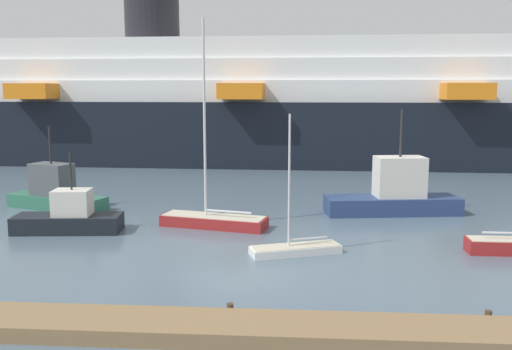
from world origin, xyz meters
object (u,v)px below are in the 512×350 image
(fishing_boat_1, at_px, (55,193))
(sailboat_3, at_px, (214,218))
(sailboat_0, at_px, (295,247))
(cruise_ship, at_px, (343,106))
(fishing_boat_2, at_px, (69,217))
(fishing_boat_0, at_px, (395,194))

(fishing_boat_1, bearing_deg, sailboat_3, 179.64)
(sailboat_0, bearing_deg, sailboat_3, -65.43)
(sailboat_3, distance_m, cruise_ship, 34.60)
(sailboat_3, relative_size, cruise_ship, 0.10)
(fishing_boat_1, bearing_deg, fishing_boat_2, 140.35)
(fishing_boat_0, bearing_deg, cruise_ship, 84.65)
(fishing_boat_1, bearing_deg, sailboat_0, 170.39)
(fishing_boat_2, bearing_deg, cruise_ship, 55.99)
(sailboat_3, bearing_deg, fishing_boat_1, -7.24)
(fishing_boat_1, distance_m, fishing_boat_2, 7.11)
(fishing_boat_0, height_order, cruise_ship, cruise_ship)
(sailboat_0, bearing_deg, fishing_boat_2, -33.74)
(sailboat_0, xyz_separation_m, fishing_boat_1, (-16.73, 9.52, 0.79))
(fishing_boat_2, height_order, cruise_ship, cruise_ship)
(fishing_boat_0, xyz_separation_m, fishing_boat_2, (-19.78, -6.22, -0.47))
(fishing_boat_0, distance_m, fishing_boat_1, 23.36)
(sailboat_3, height_order, fishing_boat_0, sailboat_3)
(sailboat_0, relative_size, fishing_boat_1, 0.93)
(fishing_boat_0, xyz_separation_m, cruise_ship, (-1.08, 27.98, 5.02))
(fishing_boat_0, distance_m, cruise_ship, 28.45)
(fishing_boat_1, bearing_deg, cruise_ship, -108.38)
(fishing_boat_2, relative_size, cruise_ship, 0.05)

